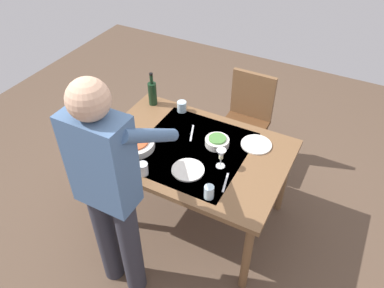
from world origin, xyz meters
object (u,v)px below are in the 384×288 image
object	(u,v)px
wine_glass_left	(221,155)
serving_bowl_pasta	(134,144)
person_server	(109,187)
side_bowl_salad	(217,141)
water_cup_near_left	(143,169)
dinner_plate_far	(188,170)
wine_bottle	(152,93)
water_cup_far_left	(182,107)
dining_table	(192,157)
water_cup_near_right	(209,192)
dinner_plate_near	(256,145)
chair_near	(247,116)

from	to	relation	value
wine_glass_left	serving_bowl_pasta	xyz separation A→B (m)	(0.65, 0.11, -0.07)
person_server	side_bowl_salad	bearing A→B (deg)	-108.83
water_cup_near_left	dinner_plate_far	size ratio (longest dim) A/B	0.40
wine_bottle	water_cup_near_left	distance (m)	0.85
wine_bottle	water_cup_far_left	world-z (taller)	wine_bottle
water_cup_far_left	person_server	bearing A→B (deg)	97.32
dining_table	side_bowl_salad	distance (m)	0.22
water_cup_near_right	wine_bottle	bearing A→B (deg)	-39.76
water_cup_near_left	serving_bowl_pasta	xyz separation A→B (m)	(0.21, -0.20, -0.01)
side_bowl_salad	dinner_plate_far	world-z (taller)	side_bowl_salad
dinner_plate_near	chair_near	bearing A→B (deg)	-64.53
water_cup_near_left	water_cup_near_right	xyz separation A→B (m)	(-0.49, -0.02, 0.00)
person_server	water_cup_near_left	bearing A→B (deg)	-86.69
water_cup_near_left	dinner_plate_far	bearing A→B (deg)	-146.39
dinner_plate_near	dinner_plate_far	distance (m)	0.57
chair_near	side_bowl_salad	world-z (taller)	chair_near
wine_bottle	dinner_plate_far	bearing A→B (deg)	138.15
dinner_plate_near	wine_glass_left	bearing A→B (deg)	66.80
wine_glass_left	dinner_plate_near	world-z (taller)	wine_glass_left
dining_table	water_cup_far_left	bearing A→B (deg)	-52.34
chair_near	side_bowl_salad	bearing A→B (deg)	91.92
person_server	dinner_plate_near	xyz separation A→B (m)	(-0.56, -1.01, -0.22)
person_server	water_cup_near_right	xyz separation A→B (m)	(-0.47, -0.38, -0.18)
serving_bowl_pasta	dinner_plate_near	distance (m)	0.91
water_cup_near_left	wine_glass_left	bearing A→B (deg)	-144.46
wine_glass_left	dinner_plate_far	size ratio (longest dim) A/B	0.66
person_server	chair_near	bearing A→B (deg)	-99.66
water_cup_near_right	serving_bowl_pasta	size ratio (longest dim) A/B	0.31
water_cup_near_right	serving_bowl_pasta	world-z (taller)	water_cup_near_right
chair_near	dinner_plate_far	size ratio (longest dim) A/B	3.96
chair_near	serving_bowl_pasta	size ratio (longest dim) A/B	3.03
dinner_plate_near	wine_bottle	bearing A→B (deg)	-6.30
water_cup_near_right	dinner_plate_far	size ratio (longest dim) A/B	0.41
serving_bowl_pasta	water_cup_far_left	bearing A→B (deg)	-98.60
water_cup_near_left	dinner_plate_near	size ratio (longest dim) A/B	0.40
water_cup_far_left	wine_glass_left	bearing A→B (deg)	140.75
chair_near	water_cup_far_left	size ratio (longest dim) A/B	10.01
chair_near	person_server	world-z (taller)	person_server
dining_table	water_cup_near_right	bearing A→B (deg)	130.70
wine_bottle	side_bowl_salad	distance (m)	0.76
water_cup_near_left	dinner_plate_near	world-z (taller)	water_cup_near_left
person_server	wine_bottle	distance (m)	1.19
chair_near	water_cup_near_right	distance (m)	1.27
chair_near	dinner_plate_far	world-z (taller)	chair_near
chair_near	wine_bottle	size ratio (longest dim) A/B	3.07
person_server	dinner_plate_far	world-z (taller)	person_server
person_server	serving_bowl_pasta	bearing A→B (deg)	-67.73
person_server	wine_glass_left	distance (m)	0.80
water_cup_near_left	serving_bowl_pasta	world-z (taller)	water_cup_near_left
serving_bowl_pasta	dinner_plate_near	size ratio (longest dim) A/B	1.30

